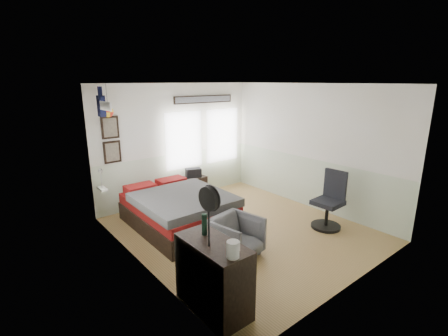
{
  "coord_description": "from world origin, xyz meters",
  "views": [
    {
      "loc": [
        -3.82,
        -4.21,
        2.75
      ],
      "look_at": [
        -0.1,
        0.4,
        1.15
      ],
      "focal_mm": 26.0,
      "sensor_mm": 36.0,
      "label": 1
    }
  ],
  "objects": [
    {
      "name": "bottle",
      "position": [
        -1.7,
        -1.2,
        1.04
      ],
      "size": [
        0.07,
        0.07,
        0.28
      ],
      "primitive_type": "cylinder",
      "color": "black",
      "rests_on": "dresser"
    },
    {
      "name": "wall_decor",
      "position": [
        -1.1,
        1.96,
        2.1
      ],
      "size": [
        3.55,
        1.32,
        1.44
      ],
      "color": "black",
      "rests_on": "room_shell"
    },
    {
      "name": "armchair",
      "position": [
        -0.7,
        -0.66,
        0.33
      ],
      "size": [
        0.82,
        0.84,
        0.66
      ],
      "primitive_type": "imported",
      "rotation": [
        0.0,
        0.0,
        0.18
      ],
      "color": "slate",
      "rests_on": "ground_plane"
    },
    {
      "name": "room_shell",
      "position": [
        -0.08,
        0.19,
        1.61
      ],
      "size": [
        4.02,
        4.52,
        2.71
      ],
      "color": "beige",
      "rests_on": "ground_plane"
    },
    {
      "name": "bed",
      "position": [
        -0.85,
        0.87,
        0.34
      ],
      "size": [
        1.59,
        2.18,
        0.69
      ],
      "rotation": [
        0.0,
        0.0,
        -0.01
      ],
      "color": "black",
      "rests_on": "ground_plane"
    },
    {
      "name": "black_bag",
      "position": [
        0.27,
        2.01,
        0.63
      ],
      "size": [
        0.41,
        0.33,
        0.21
      ],
      "primitive_type": "cube",
      "rotation": [
        0.0,
        0.0,
        -0.35
      ],
      "color": "black",
      "rests_on": "nightstand"
    },
    {
      "name": "kettle",
      "position": [
        -1.77,
        -1.83,
        0.99
      ],
      "size": [
        0.17,
        0.14,
        0.19
      ],
      "rotation": [
        0.0,
        0.0,
        0.05
      ],
      "color": "silver",
      "rests_on": "dresser"
    },
    {
      "name": "dresser",
      "position": [
        -1.74,
        -1.42,
        0.45
      ],
      "size": [
        0.48,
        1.0,
        0.9
      ],
      "primitive_type": "cube",
      "color": "black",
      "rests_on": "ground_plane"
    },
    {
      "name": "stand_fan",
      "position": [
        -1.82,
        -1.47,
        1.47
      ],
      "size": [
        0.1,
        0.3,
        0.73
      ],
      "rotation": [
        0.0,
        0.0,
        0.08
      ],
      "color": "black",
      "rests_on": "dresser"
    },
    {
      "name": "task_chair",
      "position": [
        1.39,
        -0.96,
        0.45
      ],
      "size": [
        0.56,
        0.56,
        1.12
      ],
      "rotation": [
        0.0,
        0.0,
        0.04
      ],
      "color": "black",
      "rests_on": "ground_plane"
    },
    {
      "name": "nightstand",
      "position": [
        0.27,
        2.01,
        0.27
      ],
      "size": [
        0.58,
        0.49,
        0.53
      ],
      "primitive_type": "cube",
      "rotation": [
        0.0,
        0.0,
        0.13
      ],
      "color": "black",
      "rests_on": "ground_plane"
    },
    {
      "name": "ground_plane",
      "position": [
        0.0,
        0.0,
        -0.01
      ],
      "size": [
        4.0,
        4.5,
        0.01
      ],
      "primitive_type": "cube",
      "color": "olive"
    }
  ]
}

